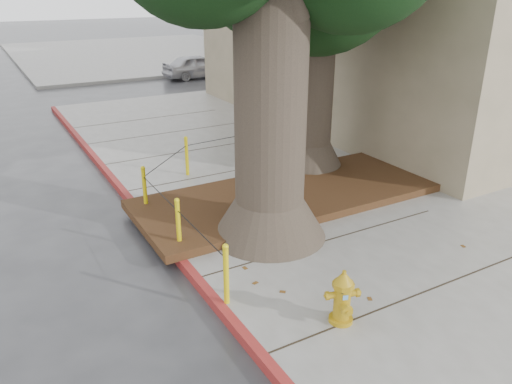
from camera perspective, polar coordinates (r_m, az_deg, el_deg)
ground at (r=7.49m, az=14.55°, el=-13.53°), size 140.00×140.00×0.00m
sidewalk_main at (r=13.13m, az=26.30°, el=1.26°), size 16.00×26.00×0.15m
sidewalk_far at (r=36.00m, az=-12.91°, el=15.26°), size 16.00×20.00×0.15m
curb_red at (r=8.29m, az=-8.02°, el=-8.52°), size 0.14×26.00×0.16m
planter_bed at (r=10.53m, az=3.74°, el=-0.37°), size 6.40×2.60×0.16m
bollard_ring at (r=9.98m, az=-6.24°, el=0.90°), size 3.79×5.39×0.95m
fire_hydrant at (r=6.79m, az=9.85°, el=-11.78°), size 0.42×0.42×0.78m
car_silver at (r=25.77m, az=-6.74°, el=14.09°), size 3.51×1.59×1.17m
car_red at (r=28.01m, az=5.07°, el=14.74°), size 3.38×1.43×1.08m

